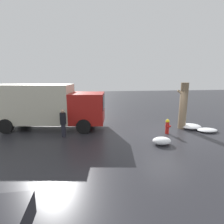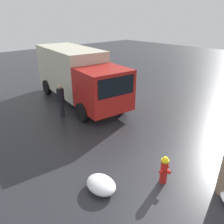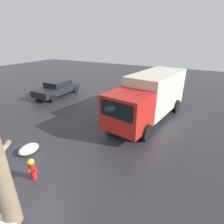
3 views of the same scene
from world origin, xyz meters
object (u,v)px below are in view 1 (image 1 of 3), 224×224
tree_trunk (183,106)px  pedestrian (63,122)px  fire_hydrant (167,126)px  delivery_truck (47,105)px

tree_trunk → pedestrian: bearing=4.8°
fire_hydrant → delivery_truck: 7.91m
fire_hydrant → pedestrian: bearing=175.8°
tree_trunk → delivery_truck: 9.06m
fire_hydrant → tree_trunk: tree_trunk is taller
tree_trunk → delivery_truck: tree_trunk is taller
fire_hydrant → pedestrian: 6.24m
delivery_truck → pedestrian: (-1.29, 1.92, -0.71)m
tree_trunk → pedestrian: size_ratio=1.88×
fire_hydrant → pedestrian: size_ratio=0.55×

